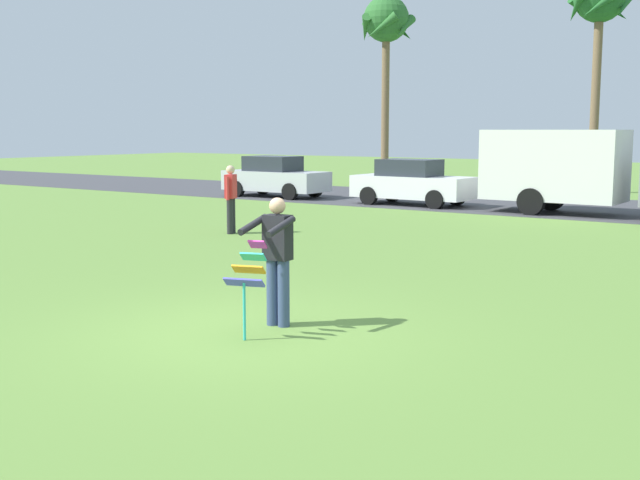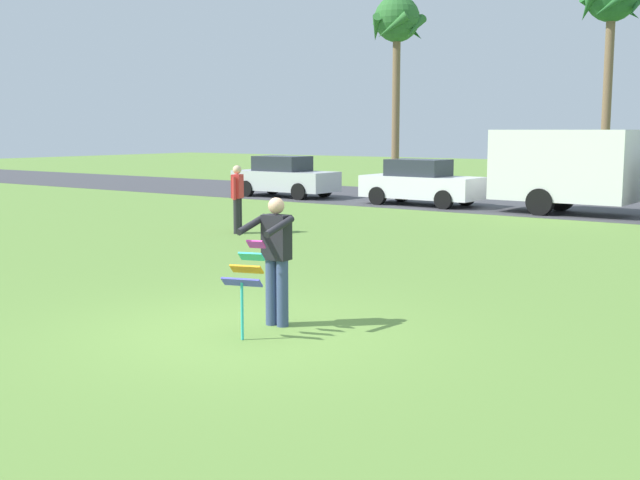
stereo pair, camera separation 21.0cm
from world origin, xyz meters
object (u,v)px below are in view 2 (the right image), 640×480
Objects in this scene: kite_held at (247,273)px; palm_tree_right_near at (612,6)px; parked_car_white at (421,183)px; palm_tree_left_near at (397,27)px; parked_car_silver at (285,177)px; person_kite_flyer at (276,256)px; parked_truck_grey_van at (590,170)px; person_walker_near at (237,197)px.

palm_tree_right_near reaches higher than kite_held.
parked_car_white is at bearing 111.33° from kite_held.
palm_tree_left_near reaches higher than parked_car_white.
palm_tree_left_near reaches higher than parked_car_silver.
palm_tree_right_near is at bearing 96.62° from person_kite_flyer.
palm_tree_left_near is (-11.44, 7.97, 5.88)m from parked_truck_grey_van.
palm_tree_right_near is at bearing 103.27° from parked_truck_grey_van.
parked_truck_grey_van is at bearing -76.73° from palm_tree_right_near.
parked_car_silver is 0.48× the size of palm_tree_left_near.
parked_car_silver is at bearing 127.53° from person_kite_flyer.
parked_truck_grey_van is 3.89× the size of person_walker_near.
person_kite_flyer is 20.80m from parked_car_silver.
person_kite_flyer is at bearing -63.35° from palm_tree_left_near.
palm_tree_right_near reaches higher than parked_car_white.
person_kite_flyer reaches higher than parked_car_white.
person_walker_near reaches higher than kite_held.
person_kite_flyer is at bearing -52.47° from parked_car_silver.
palm_tree_right_near reaches higher than parked_car_silver.
palm_tree_right_near is (-2.12, 8.97, 6.15)m from parked_truck_grey_van.
parked_car_silver reaches higher than kite_held.
person_walker_near is at bearing -58.30° from parked_car_silver.
palm_tree_left_near is 19.35m from person_walker_near.
person_walker_near is (5.85, -9.47, 0.16)m from parked_car_silver.
palm_tree_left_near is 5.04× the size of person_walker_near.
kite_held is at bearing -87.01° from parked_truck_grey_van.
palm_tree_right_near is 5.22× the size of person_walker_near.
person_kite_flyer is 0.68m from kite_held.
parked_truck_grey_van is 15.13m from palm_tree_left_near.
parked_car_silver is 11.85m from parked_truck_grey_van.
parked_truck_grey_van is 11.21m from person_walker_near.
parked_car_silver is at bearing -92.79° from palm_tree_left_near.
palm_tree_right_near is at bearing 96.57° from kite_held.
parked_truck_grey_van is at bearing -0.00° from parked_car_silver.
person_kite_flyer is 26.48m from palm_tree_right_near.
person_kite_flyer and person_walker_near have the same top height.
parked_truck_grey_van is at bearing -0.01° from parked_car_white.
parked_truck_grey_van is (5.80, -0.00, 0.64)m from parked_car_white.
parked_car_white is 0.49× the size of palm_tree_left_near.
parked_truck_grey_van is at bearing 92.99° from kite_held.
kite_held is (0.06, -0.66, -0.13)m from person_kite_flyer.
parked_car_white is at bearing 179.99° from parked_truck_grey_van.
parked_truck_grey_van is 0.77× the size of palm_tree_left_near.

